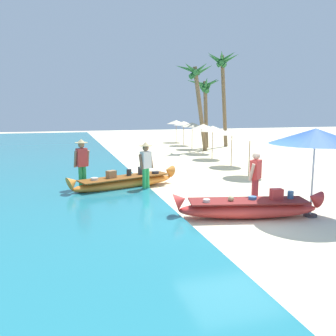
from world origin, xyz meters
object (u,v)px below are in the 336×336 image
(person_vendor_hatted, at_px, (146,163))
(person_tourist_customer, at_px, (255,177))
(palm_tree_tall_inland, at_px, (205,91))
(boat_red_foreground, at_px, (248,208))
(boat_orange_midground, at_px, (125,182))
(person_vendor_assistant, at_px, (82,161))
(palm_tree_leaning_seaward, at_px, (196,81))
(palm_tree_mid_cluster, at_px, (223,71))
(patio_umbrella_large, at_px, (315,137))

(person_vendor_hatted, distance_m, person_tourist_customer, 4.03)
(palm_tree_tall_inland, bearing_deg, boat_red_foreground, -108.17)
(boat_red_foreground, height_order, boat_orange_midground, boat_red_foreground)
(boat_red_foreground, xyz_separation_m, palm_tree_tall_inland, (5.49, 16.71, 3.91))
(boat_orange_midground, relative_size, person_vendor_assistant, 2.30)
(palm_tree_leaning_seaward, distance_m, palm_tree_mid_cluster, 3.77)
(person_tourist_customer, relative_size, patio_umbrella_large, 0.70)
(boat_red_foreground, bearing_deg, palm_tree_leaning_seaward, 74.52)
(boat_red_foreground, xyz_separation_m, palm_tree_leaning_seaward, (4.10, 14.80, 4.40))
(person_tourist_customer, relative_size, palm_tree_leaning_seaward, 0.28)
(palm_tree_tall_inland, xyz_separation_m, palm_tree_mid_cluster, (1.53, 0.28, 1.47))
(person_tourist_customer, distance_m, person_vendor_assistant, 6.02)
(boat_red_foreground, distance_m, palm_tree_tall_inland, 18.02)
(person_vendor_hatted, height_order, person_tourist_customer, person_vendor_hatted)
(boat_orange_midground, distance_m, person_tourist_customer, 4.89)
(person_vendor_assistant, height_order, patio_umbrella_large, patio_umbrella_large)
(boat_red_foreground, distance_m, person_vendor_hatted, 4.39)
(boat_red_foreground, bearing_deg, patio_umbrella_large, -11.87)
(boat_red_foreground, relative_size, palm_tree_tall_inland, 0.78)
(person_vendor_assistant, bearing_deg, patio_umbrella_large, -40.68)
(person_tourist_customer, bearing_deg, palm_tree_tall_inland, 73.00)
(boat_red_foreground, bearing_deg, boat_orange_midground, 120.12)
(person_vendor_hatted, xyz_separation_m, palm_tree_tall_inland, (7.37, 12.82, 3.18))
(patio_umbrella_large, bearing_deg, boat_orange_midground, 131.71)
(boat_red_foreground, height_order, palm_tree_tall_inland, palm_tree_tall_inland)
(boat_red_foreground, height_order, person_vendor_hatted, person_vendor_hatted)
(person_tourist_customer, distance_m, patio_umbrella_large, 1.95)
(boat_orange_midground, distance_m, palm_tree_tall_inland, 15.22)
(boat_red_foreground, relative_size, palm_tree_mid_cluster, 0.57)
(boat_red_foreground, distance_m, boat_orange_midground, 5.08)
(boat_red_foreground, relative_size, person_tourist_customer, 2.42)
(palm_tree_tall_inland, bearing_deg, patio_umbrella_large, -102.56)
(boat_red_foreground, distance_m, palm_tree_mid_cluster, 19.15)
(patio_umbrella_large, relative_size, palm_tree_leaning_seaward, 0.40)
(boat_orange_midground, xyz_separation_m, person_tourist_customer, (3.14, -3.68, 0.68))
(person_vendor_assistant, xyz_separation_m, palm_tree_leaning_seaward, (8.13, 10.24, 3.62))
(patio_umbrella_large, relative_size, palm_tree_tall_inland, 0.46)
(boat_red_foreground, distance_m, patio_umbrella_large, 2.55)
(person_tourist_customer, relative_size, palm_tree_mid_cluster, 0.23)
(palm_tree_leaning_seaward, bearing_deg, boat_red_foreground, -105.48)
(boat_orange_midground, relative_size, palm_tree_tall_inland, 0.82)
(patio_umbrella_large, bearing_deg, person_tourist_customer, 135.62)
(palm_tree_tall_inland, distance_m, palm_tree_mid_cluster, 2.14)
(palm_tree_tall_inland, bearing_deg, person_vendor_assistant, -128.07)
(person_tourist_customer, height_order, palm_tree_leaning_seaward, palm_tree_leaning_seaward)
(palm_tree_mid_cluster, bearing_deg, boat_red_foreground, -112.43)
(person_tourist_customer, distance_m, palm_tree_leaning_seaward, 14.99)
(boat_orange_midground, bearing_deg, palm_tree_leaning_seaward, 57.42)
(person_vendor_hatted, bearing_deg, boat_orange_midground, 142.66)
(boat_orange_midground, xyz_separation_m, palm_tree_tall_inland, (8.03, 12.32, 3.92))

